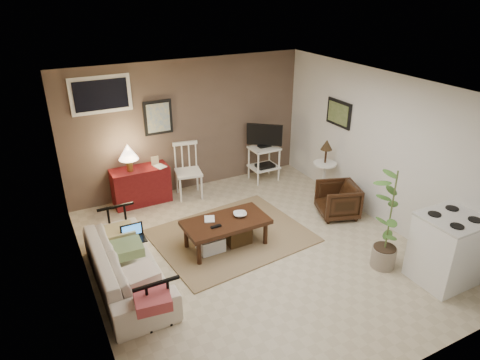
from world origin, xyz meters
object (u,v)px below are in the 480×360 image
spindle_chair (188,172)px  tv_stand (264,151)px  red_console (140,182)px  armchair (338,199)px  sofa (126,259)px  coffee_table (225,231)px  side_table (325,162)px  stove (447,249)px  potted_plant (390,217)px

spindle_chair → tv_stand: bearing=-1.5°
red_console → armchair: bearing=-35.4°
sofa → spindle_chair: (1.62, 2.00, 0.08)m
coffee_table → red_console: 2.08m
side_table → armchair: side_table is taller
coffee_table → side_table: size_ratio=1.14×
spindle_chair → side_table: bearing=-27.9°
stove → spindle_chair: bearing=118.4°
coffee_table → armchair: size_ratio=1.98×
side_table → stove: size_ratio=1.14×
sofa → armchair: sofa is taller
coffee_table → side_table: 2.42m
sofa → armchair: (3.55, 0.17, -0.07)m
stove → coffee_table: bearing=137.6°
sofa → spindle_chair: size_ratio=2.00×
armchair → stove: (0.14, -1.98, 0.16)m
coffee_table → side_table: bearing=16.2°
armchair → stove: stove is taller
red_console → tv_stand: bearing=-4.2°
armchair → spindle_chair: bearing=-114.7°
side_table → stove: 2.68m
side_table → potted_plant: potted_plant is taller
red_console → side_table: bearing=-23.0°
sofa → stove: size_ratio=2.07×
sofa → armchair: bearing=-87.3°
coffee_table → stove: size_ratio=1.30×
coffee_table → tv_stand: bearing=46.2°
side_table → stove: bearing=-92.1°
sofa → red_console: bearing=-19.8°
sofa → spindle_chair: 2.58m
coffee_table → red_console: size_ratio=1.09×
tv_stand → armchair: 1.85m
spindle_chair → sofa: bearing=-129.0°
spindle_chair → armchair: size_ratio=1.57×
red_console → potted_plant: 4.19m
spindle_chair → potted_plant: 3.63m
armchair → red_console: bearing=-106.5°
spindle_chair → stove: size_ratio=1.03×
coffee_table → armchair: bearing=-0.7°
sofa → stove: stove is taller
coffee_table → spindle_chair: bearing=85.9°
coffee_table → stove: stove is taller
tv_stand → potted_plant: 3.21m
red_console → tv_stand: size_ratio=1.00×
potted_plant → stove: size_ratio=1.54×
armchair → side_table: bearing=-179.9°
red_console → coffee_table: bearing=-69.6°
coffee_table → red_console: bearing=110.4°
side_table → potted_plant: (-0.57, -2.10, 0.11)m
spindle_chair → stove: spindle_chair is taller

